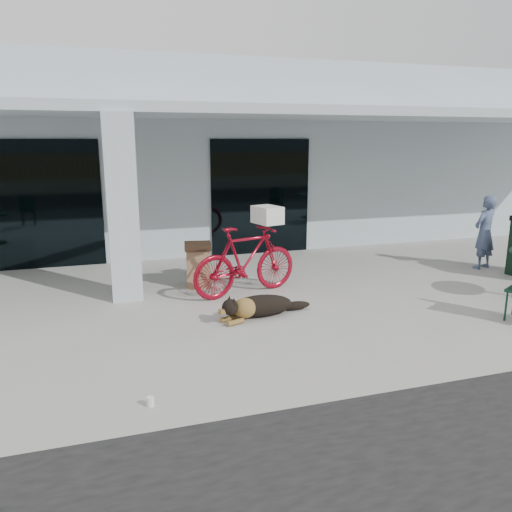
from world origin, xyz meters
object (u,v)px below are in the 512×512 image
object	(u,v)px
bicycle	(246,260)
person	(485,232)
dog	(260,304)
trash_receptacle	(198,265)

from	to	relation	value
bicycle	person	size ratio (longest dim) A/B	1.32
dog	person	size ratio (longest dim) A/B	0.76
bicycle	person	world-z (taller)	person
person	trash_receptacle	size ratio (longest dim) A/B	1.89
bicycle	dog	world-z (taller)	bicycle
person	trash_receptacle	bearing A→B (deg)	-21.67
dog	person	world-z (taller)	person
bicycle	person	xyz separation A→B (m)	(5.33, 0.26, 0.16)
person	trash_receptacle	xyz separation A→B (m)	(-6.04, 0.48, -0.37)
dog	trash_receptacle	distance (m)	2.03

